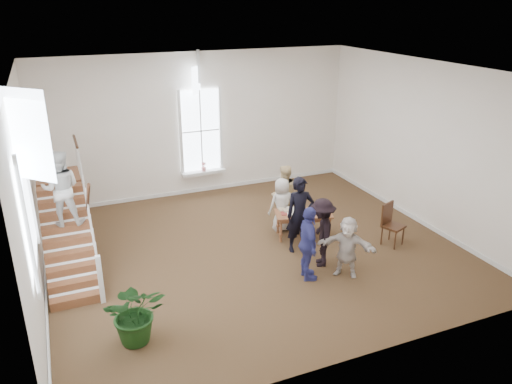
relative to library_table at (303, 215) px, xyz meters
name	(u,v)px	position (x,y,z in m)	size (l,w,h in m)	color
ground	(255,249)	(-1.48, -0.20, -0.61)	(10.00, 10.00, 0.00)	#492F1C
room_shell	(203,180)	(-1.48, 4.20, -0.21)	(10.49, 10.00, 10.00)	white
staircase	(64,206)	(-5.82, 0.55, 1.01)	(1.10, 4.10, 2.92)	brown
library_table	(303,215)	(0.00, 0.00, 0.00)	(1.63, 1.14, 0.76)	brown
police_officer	(300,215)	(-0.45, -0.66, 0.36)	(0.71, 0.47, 1.95)	black
elderly_woman	(282,205)	(-0.35, 0.59, 0.13)	(0.73, 0.48, 1.49)	beige
person_yellow	(284,194)	(-0.05, 1.09, 0.22)	(0.81, 0.63, 1.67)	beige
woman_cluster_a	(308,244)	(-0.90, -1.95, 0.26)	(1.03, 0.43, 1.75)	#373984
woman_cluster_b	(322,232)	(-0.30, -1.50, 0.23)	(1.09, 0.63, 1.68)	black
woman_cluster_c	(347,247)	(0.00, -2.15, 0.11)	(1.34, 0.43, 1.44)	silver
floor_plant	(136,312)	(-4.88, -2.70, 0.00)	(1.11, 0.96, 1.23)	#143811
side_chair	(391,221)	(1.89, -1.24, 0.02)	(0.63, 0.63, 1.11)	#33170D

